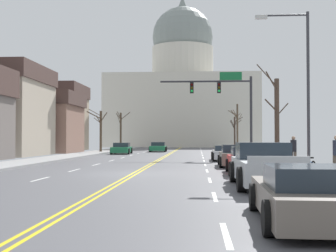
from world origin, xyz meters
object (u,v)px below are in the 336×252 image
pickup_truck_near_03 (265,167)px  sedan_oncoming_00 (122,149)px  sedan_near_00 (225,153)px  sedan_near_01 (235,156)px  pedestrian_00 (294,149)px  sedan_near_04 (307,196)px  sedan_oncoming_01 (158,147)px  street_lamp_right (301,75)px  bicycle_parked (310,169)px  sedan_near_02 (248,161)px  signal_gantry (226,96)px

pickup_truck_near_03 → sedan_oncoming_00: 33.96m
sedan_near_00 → sedan_near_01: size_ratio=1.01×
pedestrian_00 → sedan_near_04: bearing=-100.9°
sedan_oncoming_00 → sedan_oncoming_01: size_ratio=0.93×
street_lamp_right → sedan_oncoming_01: bearing=105.5°
street_lamp_right → sedan_near_01: size_ratio=1.71×
sedan_near_04 → bicycle_parked: (2.31, 9.22, -0.06)m
pickup_truck_near_03 → sedan_near_00: bearing=90.9°
sedan_near_02 → bicycle_parked: sedan_near_02 is taller
bicycle_parked → sedan_near_02: bearing=122.1°
sedan_near_01 → pickup_truck_near_03: (0.12, -11.24, 0.09)m
sedan_near_02 → pedestrian_00: size_ratio=2.71×
street_lamp_right → sedan_oncoming_01: size_ratio=1.62×
pickup_truck_near_03 → bicycle_parked: pickup_truck_near_03 is taller
sedan_near_00 → sedan_oncoming_00: 17.23m
sedan_near_02 → bicycle_parked: (2.09, -3.33, -0.12)m
signal_gantry → pedestrian_00: signal_gantry is taller
signal_gantry → sedan_oncoming_00: size_ratio=1.84×
sedan_near_01 → sedan_near_04: 18.19m
sedan_near_00 → signal_gantry: bearing=85.4°
pickup_truck_near_03 → sedan_near_01: bearing=90.6°
pickup_truck_near_03 → pedestrian_00: pedestrian_00 is taller
sedan_oncoming_01 → street_lamp_right: bearing=-74.5°
street_lamp_right → sedan_oncoming_00: street_lamp_right is taller
sedan_near_01 → bicycle_parked: size_ratio=2.49×
street_lamp_right → sedan_near_00: (-2.76, 13.06, -4.10)m
pedestrian_00 → bicycle_parked: 8.26m
sedan_near_00 → pickup_truck_near_03: (0.29, -18.42, 0.15)m
pickup_truck_near_03 → sedan_near_04: pickup_truck_near_03 is taller
sedan_near_02 → bicycle_parked: size_ratio=2.57×
signal_gantry → sedan_near_04: 30.23m
street_lamp_right → sedan_near_01: street_lamp_right is taller
signal_gantry → sedan_oncoming_00: 14.93m
sedan_oncoming_01 → bicycle_parked: bearing=-76.2°
sedan_near_02 → bicycle_parked: bearing=-57.9°
signal_gantry → bicycle_parked: bearing=-84.3°
sedan_oncoming_01 → pedestrian_00: size_ratio=2.76×
sedan_oncoming_00 → pedestrian_00: pedestrian_00 is taller
sedan_near_00 → sedan_near_04: sedan_near_04 is taller
street_lamp_right → bicycle_parked: 5.20m
sedan_near_00 → sedan_near_02: bearing=-88.5°
sedan_near_01 → sedan_near_00: bearing=91.3°
sedan_near_01 → sedan_oncoming_01: sedan_near_01 is taller
pedestrian_00 → pickup_truck_near_03: bearing=-106.9°
street_lamp_right → sedan_near_01: 7.58m
sedan_near_01 → sedan_oncoming_00: size_ratio=1.02×
sedan_near_02 → sedan_near_04: (-0.22, -12.55, -0.06)m
sedan_near_00 → sedan_near_04: (0.10, -25.38, -0.00)m
sedan_near_04 → bicycle_parked: size_ratio=2.62×
signal_gantry → pedestrian_00: bearing=-76.0°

